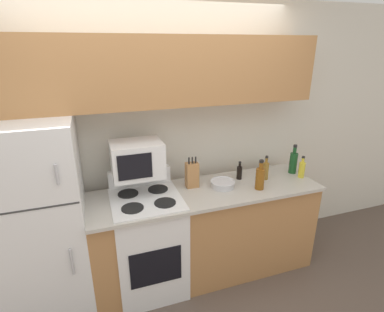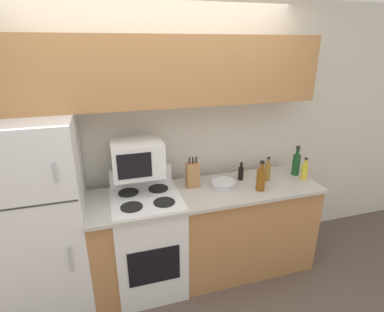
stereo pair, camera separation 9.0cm
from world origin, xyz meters
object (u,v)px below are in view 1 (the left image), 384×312
at_px(bowl, 223,184).
at_px(bottle_wine_green, 293,162).
at_px(refrigerator, 42,222).
at_px(stove, 149,242).
at_px(bottle_vinegar, 266,170).
at_px(knife_block, 192,175).
at_px(bottle_whiskey, 260,178).
at_px(bottle_soy_sauce, 239,172).
at_px(microwave, 137,159).
at_px(bottle_cooking_spray, 302,169).

height_order(bowl, bottle_wine_green, bottle_wine_green).
distance_m(refrigerator, stove, 0.90).
xyz_separation_m(refrigerator, bottle_vinegar, (2.01, -0.03, 0.18)).
distance_m(knife_block, bottle_vinegar, 0.73).
xyz_separation_m(knife_block, bottle_whiskey, (0.56, -0.24, -0.01)).
distance_m(bowl, bottle_vinegar, 0.47).
xyz_separation_m(bottle_soy_sauce, bottle_vinegar, (0.24, -0.09, 0.02)).
relative_size(microwave, bottle_cooking_spray, 1.94).
height_order(microwave, knife_block, microwave).
relative_size(refrigerator, bottle_wine_green, 5.53).
relative_size(microwave, bottle_wine_green, 1.42).
bearing_deg(bottle_vinegar, bottle_wine_green, 7.18).
xyz_separation_m(bowl, bottle_soy_sauce, (0.23, 0.11, 0.04)).
bearing_deg(bottle_wine_green, bowl, -175.35).
bearing_deg(bottle_cooking_spray, knife_block, 172.07).
height_order(knife_block, bowl, knife_block).
relative_size(bowl, bottle_wine_green, 0.76).
bearing_deg(microwave, bottle_soy_sauce, -0.46).
distance_m(microwave, bottle_wine_green, 1.57).
xyz_separation_m(bowl, bottle_vinegar, (0.46, 0.02, 0.06)).
height_order(bottle_cooking_spray, bottle_soy_sauce, bottle_cooking_spray).
relative_size(refrigerator, bottle_soy_sauce, 9.22).
height_order(knife_block, bottle_soy_sauce, knife_block).
bearing_deg(bottle_soy_sauce, bottle_wine_green, -4.23).
bearing_deg(bowl, refrigerator, 177.99).
relative_size(bottle_wine_green, bottle_soy_sauce, 1.67).
bearing_deg(bowl, stove, -179.48).
relative_size(stove, knife_block, 3.70).
bearing_deg(bottle_whiskey, bottle_vinegar, 45.51).
bearing_deg(bottle_whiskey, stove, 172.28).
relative_size(bottle_wine_green, bottle_vinegar, 1.25).
bearing_deg(bottle_vinegar, bottle_whiskey, -134.49).
bearing_deg(microwave, refrigerator, -175.49).
height_order(microwave, bottle_soy_sauce, microwave).
distance_m(bottle_wine_green, bottle_soy_sauce, 0.59).
bearing_deg(microwave, bottle_vinegar, -4.47).
bearing_deg(bottle_whiskey, knife_block, 156.91).
height_order(stove, bottle_wine_green, bottle_wine_green).
bearing_deg(bowl, bottle_wine_green, 4.65).
xyz_separation_m(refrigerator, stove, (0.83, -0.06, -0.35)).
bearing_deg(bottle_whiskey, bottle_soy_sauce, 106.25).
xyz_separation_m(bottle_wine_green, bottle_vinegar, (-0.35, -0.04, -0.02)).
bearing_deg(refrigerator, bottle_vinegar, -0.92).
height_order(bowl, bottle_whiskey, bottle_whiskey).
relative_size(stove, bottle_cooking_spray, 4.93).
xyz_separation_m(refrigerator, bottle_soy_sauce, (1.77, 0.05, 0.16)).
relative_size(stove, bottle_wine_green, 3.62).
relative_size(refrigerator, stove, 1.53).
distance_m(refrigerator, microwave, 0.90).
xyz_separation_m(bowl, bottle_wine_green, (0.81, 0.07, 0.08)).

